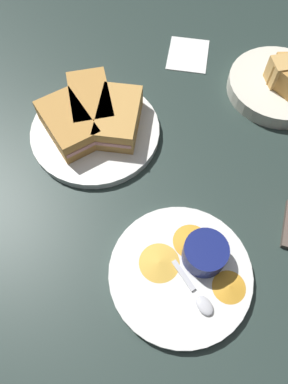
{
  "coord_description": "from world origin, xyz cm",
  "views": [
    {
      "loc": [
        39.69,
        8.37,
        56.95
      ],
      "look_at": [
        12.26,
        -0.06,
        3.0
      ],
      "focal_mm": 33.01,
      "sensor_mm": 36.0,
      "label": 1
    }
  ],
  "objects_px": {
    "sandwich_half_extra": "(68,124)",
    "plate_chips_companion": "(180,273)",
    "spoon_by_dark_ramekin": "(91,120)",
    "bread_basket_rear": "(279,83)",
    "ramekin_dark_sauce": "(64,124)",
    "sandwich_half_far": "(91,102)",
    "spoon_by_gravy_ramekin": "(199,298)",
    "sandwich_half_near": "(119,118)",
    "plate_sandwich_main": "(96,131)",
    "ramekin_light_gravy": "(205,253)"
  },
  "relations": [
    {
      "from": "sandwich_half_extra",
      "to": "plate_chips_companion",
      "type": "bearing_deg",
      "value": 53.29
    },
    {
      "from": "spoon_by_dark_ramekin",
      "to": "bread_basket_rear",
      "type": "height_order",
      "value": "bread_basket_rear"
    },
    {
      "from": "ramekin_dark_sauce",
      "to": "spoon_by_dark_ramekin",
      "type": "xyz_separation_m",
      "value": [
        -0.03,
        0.04,
        -0.01
      ]
    },
    {
      "from": "bread_basket_rear",
      "to": "sandwich_half_far",
      "type": "bearing_deg",
      "value": -63.25
    },
    {
      "from": "plate_chips_companion",
      "to": "spoon_by_gravy_ramekin",
      "type": "relative_size",
      "value": 2.72
    },
    {
      "from": "sandwich_half_near",
      "to": "bread_basket_rear",
      "type": "xyz_separation_m",
      "value": [
        -0.2,
        0.29,
        -0.02
      ]
    },
    {
      "from": "ramekin_dark_sauce",
      "to": "spoon_by_dark_ramekin",
      "type": "height_order",
      "value": "ramekin_dark_sauce"
    },
    {
      "from": "spoon_by_gravy_ramekin",
      "to": "bread_basket_rear",
      "type": "bearing_deg",
      "value": 172.6
    },
    {
      "from": "plate_sandwich_main",
      "to": "spoon_by_dark_ramekin",
      "type": "xyz_separation_m",
      "value": [
        -0.02,
        -0.01,
        0.01
      ]
    },
    {
      "from": "ramekin_light_gravy",
      "to": "sandwich_half_extra",
      "type": "bearing_deg",
      "value": -119.3
    },
    {
      "from": "spoon_by_gravy_ramekin",
      "to": "plate_chips_companion",
      "type": "bearing_deg",
      "value": -130.59
    },
    {
      "from": "sandwich_half_far",
      "to": "spoon_by_gravy_ramekin",
      "type": "xyz_separation_m",
      "value": [
        0.3,
        0.29,
        -0.02
      ]
    },
    {
      "from": "sandwich_half_near",
      "to": "sandwich_half_far",
      "type": "height_order",
      "value": "same"
    },
    {
      "from": "plate_chips_companion",
      "to": "ramekin_light_gravy",
      "type": "relative_size",
      "value": 3.28
    },
    {
      "from": "plate_sandwich_main",
      "to": "spoon_by_gravy_ramekin",
      "type": "height_order",
      "value": "spoon_by_gravy_ramekin"
    },
    {
      "from": "sandwich_half_near",
      "to": "plate_chips_companion",
      "type": "distance_m",
      "value": 0.31
    },
    {
      "from": "plate_sandwich_main",
      "to": "ramekin_dark_sauce",
      "type": "height_order",
      "value": "ramekin_dark_sauce"
    },
    {
      "from": "spoon_by_dark_ramekin",
      "to": "plate_sandwich_main",
      "type": "bearing_deg",
      "value": 42.2
    },
    {
      "from": "sandwich_half_far",
      "to": "sandwich_half_extra",
      "type": "distance_m",
      "value": 0.07
    },
    {
      "from": "spoon_by_dark_ramekin",
      "to": "sandwich_half_extra",
      "type": "bearing_deg",
      "value": -36.55
    },
    {
      "from": "spoon_by_dark_ramekin",
      "to": "ramekin_dark_sauce",
      "type": "bearing_deg",
      "value": -49.45
    },
    {
      "from": "plate_sandwich_main",
      "to": "sandwich_half_extra",
      "type": "distance_m",
      "value": 0.06
    },
    {
      "from": "ramekin_dark_sauce",
      "to": "bread_basket_rear",
      "type": "height_order",
      "value": "bread_basket_rear"
    },
    {
      "from": "sandwich_half_near",
      "to": "bread_basket_rear",
      "type": "bearing_deg",
      "value": 124.64
    },
    {
      "from": "spoon_by_dark_ramekin",
      "to": "spoon_by_gravy_ramekin",
      "type": "height_order",
      "value": "same"
    },
    {
      "from": "plate_sandwich_main",
      "to": "sandwich_half_far",
      "type": "xyz_separation_m",
      "value": [
        -0.04,
        -0.02,
        0.03
      ]
    },
    {
      "from": "ramekin_light_gravy",
      "to": "sandwich_half_far",
      "type": "bearing_deg",
      "value": -129.8
    },
    {
      "from": "sandwich_half_near",
      "to": "bread_basket_rear",
      "type": "height_order",
      "value": "bread_basket_rear"
    },
    {
      "from": "plate_chips_companion",
      "to": "spoon_by_gravy_ramekin",
      "type": "xyz_separation_m",
      "value": [
        0.03,
        0.04,
        0.01
      ]
    },
    {
      "from": "bread_basket_rear",
      "to": "ramekin_dark_sauce",
      "type": "bearing_deg",
      "value": -58.23
    },
    {
      "from": "sandwich_half_far",
      "to": "sandwich_half_extra",
      "type": "xyz_separation_m",
      "value": [
        0.06,
        -0.02,
        0.0
      ]
    },
    {
      "from": "plate_sandwich_main",
      "to": "ramekin_light_gravy",
      "type": "height_order",
      "value": "ramekin_light_gravy"
    },
    {
      "from": "ramekin_dark_sauce",
      "to": "spoon_by_gravy_ramekin",
      "type": "xyz_separation_m",
      "value": [
        0.24,
        0.32,
        -0.01
      ]
    },
    {
      "from": "ramekin_dark_sauce",
      "to": "bread_basket_rear",
      "type": "distance_m",
      "value": 0.45
    },
    {
      "from": "plate_sandwich_main",
      "to": "ramekin_light_gravy",
      "type": "xyz_separation_m",
      "value": [
        0.19,
        0.26,
        0.03
      ]
    },
    {
      "from": "spoon_by_gravy_ramekin",
      "to": "bread_basket_rear",
      "type": "height_order",
      "value": "bread_basket_rear"
    },
    {
      "from": "sandwich_half_far",
      "to": "spoon_by_dark_ramekin",
      "type": "xyz_separation_m",
      "value": [
        0.03,
        0.01,
        -0.02
      ]
    },
    {
      "from": "plate_sandwich_main",
      "to": "ramekin_light_gravy",
      "type": "relative_size",
      "value": 3.62
    },
    {
      "from": "ramekin_light_gravy",
      "to": "plate_chips_companion",
      "type": "bearing_deg",
      "value": -39.81
    },
    {
      "from": "sandwich_half_extra",
      "to": "sandwich_half_far",
      "type": "bearing_deg",
      "value": 162.09
    },
    {
      "from": "bread_basket_rear",
      "to": "spoon_by_gravy_ramekin",
      "type": "bearing_deg",
      "value": -7.4
    },
    {
      "from": "ramekin_light_gravy",
      "to": "plate_sandwich_main",
      "type": "bearing_deg",
      "value": -126.45
    },
    {
      "from": "ramekin_dark_sauce",
      "to": "plate_chips_companion",
      "type": "height_order",
      "value": "ramekin_dark_sauce"
    },
    {
      "from": "spoon_by_gravy_ramekin",
      "to": "plate_sandwich_main",
      "type": "bearing_deg",
      "value": -133.9
    },
    {
      "from": "ramekin_dark_sauce",
      "to": "ramekin_light_gravy",
      "type": "xyz_separation_m",
      "value": [
        0.17,
        0.31,
        0.0
      ]
    },
    {
      "from": "sandwich_half_far",
      "to": "spoon_by_gravy_ramekin",
      "type": "distance_m",
      "value": 0.42
    },
    {
      "from": "sandwich_half_near",
      "to": "ramekin_dark_sauce",
      "type": "relative_size",
      "value": 2.25
    },
    {
      "from": "spoon_by_gravy_ramekin",
      "to": "bread_basket_rear",
      "type": "relative_size",
      "value": 0.4
    },
    {
      "from": "plate_chips_companion",
      "to": "plate_sandwich_main",
      "type": "bearing_deg",
      "value": -134.4
    },
    {
      "from": "plate_sandwich_main",
      "to": "sandwich_half_extra",
      "type": "relative_size",
      "value": 1.72
    }
  ]
}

